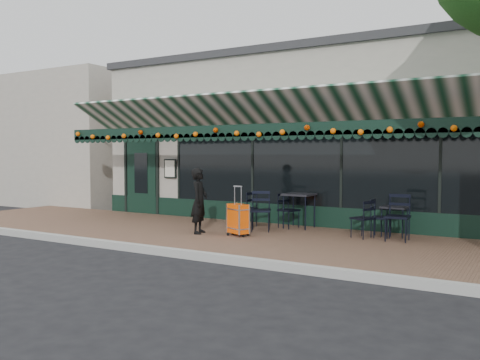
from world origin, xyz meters
The scene contains 15 objects.
ground centered at (0.00, 0.00, 0.00)m, with size 80.00×80.00×0.00m, color black.
sidewalk centered at (0.00, 2.00, 0.07)m, with size 18.00×4.00×0.15m, color brown.
curb centered at (0.00, -0.08, 0.07)m, with size 18.00×0.16×0.15m, color #9E9E99.
restaurant_building centered at (0.00, 7.84, 2.27)m, with size 12.00×9.60×4.50m.
neighbor_building_left centered at (-13.00, 8.00, 2.40)m, with size 12.00×8.00×4.80m, color gray.
woman centered at (-1.08, 1.67, 0.88)m, with size 0.53×0.35×1.46m, color black.
suitcase centered at (-0.16, 1.81, 0.51)m, with size 0.54×0.43×1.08m.
cafe_table_a centered at (2.77, 3.48, 0.73)m, with size 0.53×0.53×0.65m.
cafe_table_b centered at (0.50, 3.56, 0.89)m, with size 0.67×0.67×0.83m.
chair_a_left centered at (2.24, 2.92, 0.56)m, with size 0.41×0.41×0.81m, color black, non-canonical shape.
chair_a_right centered at (2.55, 3.22, 0.56)m, with size 0.41×0.41×0.82m, color black, non-canonical shape.
chair_a_front centered at (2.96, 2.92, 0.63)m, with size 0.48×0.48×0.96m, color black, non-canonical shape.
chair_b_left centered at (-0.70, 3.10, 0.59)m, with size 0.44×0.44×0.87m, color black, non-canonical shape.
chair_b_right centered at (0.29, 3.43, 0.57)m, with size 0.42×0.42×0.84m, color black, non-canonical shape.
chair_b_front centered at (-0.05, 2.64, 0.62)m, with size 0.47×0.47×0.93m, color black, non-canonical shape.
Camera 1 is at (5.43, -7.55, 1.93)m, focal length 38.00 mm.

